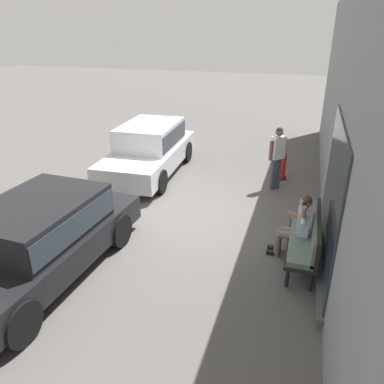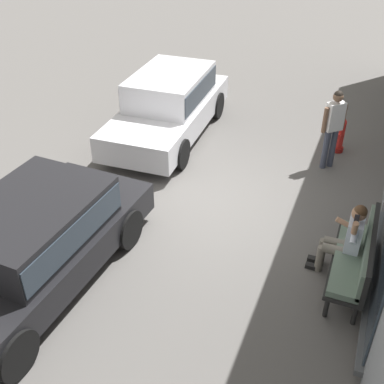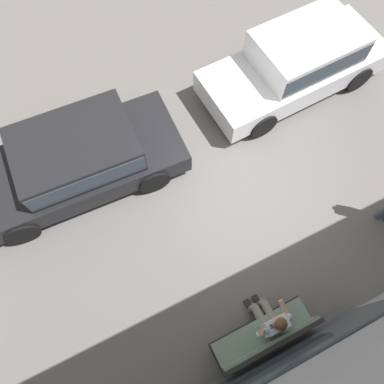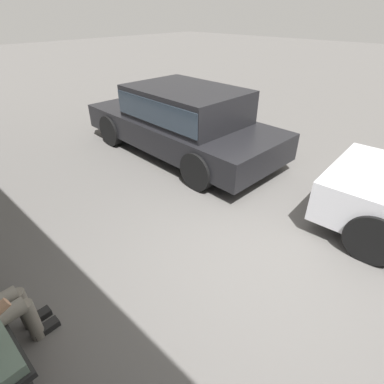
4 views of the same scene
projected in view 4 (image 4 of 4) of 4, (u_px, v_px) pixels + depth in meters
The scene contains 2 objects.
ground_plane at pixel (257, 258), 3.80m from camera, with size 60.00×60.00×0.00m, color #565451.
parked_car_mid at pixel (183, 118), 6.15m from camera, with size 4.50×2.07×1.39m.
Camera 4 is at (-1.31, 2.60, 2.71)m, focal length 28.00 mm.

